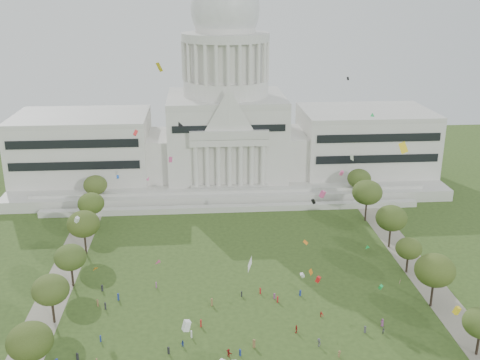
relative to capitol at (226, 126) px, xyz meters
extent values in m
plane|color=#33481C|center=(0.00, -113.59, -22.30)|extent=(400.00, 400.00, 0.00)
cube|color=beige|center=(0.00, 1.41, -20.30)|extent=(160.00, 60.00, 4.00)
cube|color=beige|center=(0.00, -31.59, -21.30)|extent=(130.00, 3.00, 2.00)
cube|color=beige|center=(0.00, -23.59, -19.80)|extent=(140.00, 3.00, 5.00)
cube|color=silver|center=(-55.00, 0.41, -7.30)|extent=(50.00, 34.00, 22.00)
cube|color=silver|center=(55.00, 0.41, -7.30)|extent=(50.00, 34.00, 22.00)
cube|color=silver|center=(-27.00, -1.59, -10.30)|extent=(12.00, 26.00, 16.00)
cube|color=silver|center=(27.00, -1.59, -10.30)|extent=(12.00, 26.00, 16.00)
cube|color=silver|center=(0.00, 0.41, -4.30)|extent=(44.00, 38.00, 28.00)
cube|color=silver|center=(0.00, -19.59, -1.10)|extent=(28.00, 3.00, 2.40)
cube|color=black|center=(-55.00, -16.79, -5.30)|extent=(46.00, 0.40, 11.00)
cube|color=black|center=(55.00, -16.79, -5.30)|extent=(46.00, 0.40, 11.00)
cylinder|color=silver|center=(0.00, 0.41, 15.10)|extent=(32.00, 32.00, 6.00)
cylinder|color=silver|center=(0.00, 0.41, 25.10)|extent=(28.00, 28.00, 14.00)
cylinder|color=beige|center=(0.00, 0.41, 33.60)|extent=(32.40, 32.40, 3.00)
cylinder|color=silver|center=(0.00, 0.41, 39.10)|extent=(22.00, 22.00, 8.00)
ellipsoid|color=silver|center=(0.00, 0.41, 43.10)|extent=(25.00, 25.00, 26.20)
cube|color=gray|center=(-48.00, -83.59, -22.28)|extent=(8.00, 160.00, 0.04)
cube|color=gray|center=(48.00, -83.59, -22.28)|extent=(8.00, 160.00, 0.04)
ellipsoid|color=#354817|center=(-44.07, -116.55, -13.33)|extent=(8.86, 8.86, 7.25)
cylinder|color=black|center=(46.22, -115.34, -19.83)|extent=(0.56, 0.56, 4.92)
cylinder|color=black|center=(-45.04, -96.29, -19.56)|extent=(0.56, 0.56, 5.47)
ellipsoid|color=#3A4E1D|center=(-45.04, -96.29, -13.77)|extent=(8.42, 8.42, 6.89)
cylinder|color=black|center=(44.17, -96.15, -19.19)|extent=(0.56, 0.56, 6.20)
ellipsoid|color=#3E521A|center=(44.17, -96.15, -12.62)|extent=(9.55, 9.55, 7.82)
cylinder|color=black|center=(-44.09, -79.67, -19.66)|extent=(0.56, 0.56, 5.27)
ellipsoid|color=#364E1C|center=(-44.09, -79.67, -14.07)|extent=(8.12, 8.12, 6.65)
cylinder|color=black|center=(44.40, -79.10, -20.02)|extent=(0.56, 0.56, 4.56)
ellipsoid|color=#3A4F19|center=(44.40, -79.10, -15.19)|extent=(7.01, 7.01, 5.74)
cylinder|color=black|center=(-44.08, -61.17, -19.28)|extent=(0.56, 0.56, 6.03)
ellipsoid|color=#374917|center=(-44.08, -61.17, -12.89)|extent=(9.29, 9.29, 7.60)
cylinder|color=black|center=(44.76, -63.55, -19.31)|extent=(0.56, 0.56, 5.97)
ellipsoid|color=#324817|center=(44.76, -63.55, -12.99)|extent=(9.19, 9.19, 7.52)
cylinder|color=black|center=(-45.22, -42.58, -19.59)|extent=(0.56, 0.56, 5.41)
ellipsoid|color=#374F17|center=(-45.22, -42.58, -13.86)|extent=(8.33, 8.33, 6.81)
cylinder|color=black|center=(43.49, -43.40, -19.11)|extent=(0.56, 0.56, 6.37)
ellipsoid|color=#35491A|center=(43.49, -43.40, -12.35)|extent=(9.82, 9.82, 8.03)
cylinder|color=black|center=(-46.87, -24.45, -19.64)|extent=(0.56, 0.56, 5.32)
ellipsoid|color=#40501E|center=(-46.87, -24.45, -14.00)|extent=(8.19, 8.19, 6.70)
cylinder|color=black|center=(45.96, -25.46, -19.56)|extent=(0.56, 0.56, 5.47)
ellipsoid|color=#324918|center=(45.96, -25.46, -13.77)|extent=(8.42, 8.42, 6.89)
imported|color=#994C8C|center=(29.75, -103.63, -21.34)|extent=(0.98, 1.11, 1.91)
imported|color=#4C4C51|center=(29.11, -106.63, -21.53)|extent=(0.86, 0.82, 1.52)
imported|color=#4C4C51|center=(13.75, -110.02, -21.32)|extent=(1.18, 1.42, 1.95)
imported|color=#B21E1E|center=(9.80, -104.68, -21.32)|extent=(0.74, 1.20, 1.95)
imported|color=#B21E1E|center=(-5.75, -112.04, -21.37)|extent=(1.56, 1.79, 1.86)
imported|color=navy|center=(-15.40, -107.84, -21.52)|extent=(0.82, 0.58, 1.55)
imported|color=olive|center=(17.25, -114.11, -21.47)|extent=(1.15, 1.14, 1.66)
imported|color=#B21E1E|center=(16.64, -98.82, -21.58)|extent=(0.52, 0.87, 1.42)
cube|color=navy|center=(13.51, -89.11, -21.49)|extent=(0.50, 0.47, 1.60)
cube|color=navy|center=(-33.23, -104.66, -21.55)|extent=(0.26, 0.40, 1.50)
cube|color=#26262B|center=(-36.20, -82.91, -21.42)|extent=(0.51, 0.54, 1.74)
cube|color=#994C8C|center=(-22.64, -82.22, -21.51)|extent=(0.32, 0.45, 1.58)
cube|color=olive|center=(-36.21, -89.95, -21.44)|extent=(0.47, 0.53, 1.71)
cube|color=navy|center=(-3.34, -111.95, -21.52)|extent=(0.40, 0.48, 1.54)
cube|color=#994C8C|center=(6.88, -89.98, -21.54)|extent=(0.47, 0.44, 1.51)
cube|color=#B21E1E|center=(7.46, -91.62, -21.49)|extent=(0.40, 0.50, 1.62)
cube|color=#4C4C51|center=(25.10, -105.88, -21.45)|extent=(0.53, 0.48, 1.69)
cube|color=olive|center=(-8.64, -91.94, -21.34)|extent=(0.44, 0.57, 1.92)
cube|color=#26262B|center=(-18.30, -110.12, -21.47)|extent=(0.51, 0.49, 1.64)
cube|color=olive|center=(-0.15, -109.37, -21.32)|extent=(0.60, 0.49, 1.94)
cube|color=#B21E1E|center=(-11.39, -100.69, -21.41)|extent=(0.37, 0.51, 1.78)
cube|color=#26262B|center=(-1.12, -88.30, -21.56)|extent=(0.39, 0.46, 1.47)
cube|color=#B21E1E|center=(3.67, -87.34, -21.48)|extent=(0.35, 0.48, 1.62)
cube|color=silver|center=(-13.53, -104.70, -21.44)|extent=(0.36, 0.50, 1.72)
cube|color=#26262B|center=(-36.98, -110.86, -21.43)|extent=(0.53, 0.44, 1.73)
cube|color=#26262B|center=(-34.11, -91.66, -21.37)|extent=(0.49, 0.57, 1.85)
cube|color=navy|center=(-31.57, -87.59, -21.40)|extent=(0.40, 0.53, 1.80)
camera|label=1|loc=(-11.01, -210.71, 50.75)|focal=42.00mm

